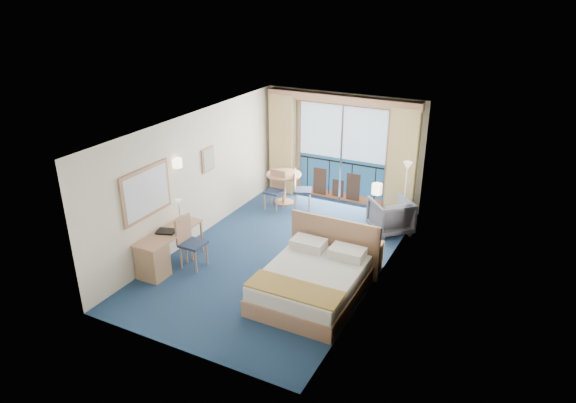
# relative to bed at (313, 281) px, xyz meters

# --- Properties ---
(floor) EXTENTS (6.50, 6.50, 0.00)m
(floor) POSITION_rel_bed_xyz_m (-1.18, 1.04, -0.31)
(floor) COLOR navy
(floor) RESTS_ON ground
(room_walls) EXTENTS (4.04, 6.54, 2.72)m
(room_walls) POSITION_rel_bed_xyz_m (-1.18, 1.04, 1.47)
(room_walls) COLOR beige
(room_walls) RESTS_ON ground
(balcony_door) EXTENTS (2.36, 0.03, 2.52)m
(balcony_door) POSITION_rel_bed_xyz_m (-1.19, 4.26, 0.84)
(balcony_door) COLOR navy
(balcony_door) RESTS_ON room_walls
(curtain_left) EXTENTS (0.65, 0.22, 2.55)m
(curtain_left) POSITION_rel_bed_xyz_m (-2.73, 4.11, 0.97)
(curtain_left) COLOR tan
(curtain_left) RESTS_ON room_walls
(curtain_right) EXTENTS (0.65, 0.22, 2.55)m
(curtain_right) POSITION_rel_bed_xyz_m (0.37, 4.11, 0.97)
(curtain_right) COLOR tan
(curtain_right) RESTS_ON room_walls
(pelmet) EXTENTS (3.80, 0.25, 0.18)m
(pelmet) POSITION_rel_bed_xyz_m (-1.18, 4.14, 2.27)
(pelmet) COLOR tan
(pelmet) RESTS_ON room_walls
(mirror) EXTENTS (0.05, 1.25, 0.95)m
(mirror) POSITION_rel_bed_xyz_m (-3.15, -0.46, 1.24)
(mirror) COLOR tan
(mirror) RESTS_ON room_walls
(wall_print) EXTENTS (0.04, 0.42, 0.52)m
(wall_print) POSITION_rel_bed_xyz_m (-3.15, 1.49, 1.29)
(wall_print) COLOR tan
(wall_print) RESTS_ON room_walls
(sconce_left) EXTENTS (0.18, 0.18, 0.18)m
(sconce_left) POSITION_rel_bed_xyz_m (-3.12, 0.44, 1.54)
(sconce_left) COLOR #FFDFB2
(sconce_left) RESTS_ON room_walls
(sconce_right) EXTENTS (0.18, 0.18, 0.18)m
(sconce_right) POSITION_rel_bed_xyz_m (0.76, 0.89, 1.54)
(sconce_right) COLOR #FFDFB2
(sconce_right) RESTS_ON room_walls
(bed) EXTENTS (1.75, 2.08, 1.10)m
(bed) POSITION_rel_bed_xyz_m (0.00, 0.00, 0.00)
(bed) COLOR tan
(bed) RESTS_ON ground
(nightstand) EXTENTS (0.43, 0.41, 0.57)m
(nightstand) POSITION_rel_bed_xyz_m (0.58, 1.32, -0.03)
(nightstand) COLOR #9E7754
(nightstand) RESTS_ON ground
(phone) EXTENTS (0.20, 0.17, 0.08)m
(phone) POSITION_rel_bed_xyz_m (0.62, 1.33, 0.30)
(phone) COLOR silver
(phone) RESTS_ON nightstand
(armchair) EXTENTS (1.17, 1.17, 0.76)m
(armchair) POSITION_rel_bed_xyz_m (0.47, 3.09, 0.07)
(armchair) COLOR #444853
(armchair) RESTS_ON ground
(floor_lamp) EXTENTS (0.21, 0.21, 1.54)m
(floor_lamp) POSITION_rel_bed_xyz_m (0.65, 3.44, 0.86)
(floor_lamp) COLOR silver
(floor_lamp) RESTS_ON ground
(desk) EXTENTS (0.52, 1.50, 0.70)m
(desk) POSITION_rel_bed_xyz_m (-2.91, -0.65, 0.08)
(desk) COLOR tan
(desk) RESTS_ON ground
(desk_chair) EXTENTS (0.44, 0.43, 1.01)m
(desk_chair) POSITION_rel_bed_xyz_m (-2.56, -0.10, 0.26)
(desk_chair) COLOR #212E4D
(desk_chair) RESTS_ON ground
(folder) EXTENTS (0.41, 0.36, 0.03)m
(folder) POSITION_rel_bed_xyz_m (-2.95, -0.27, 0.41)
(folder) COLOR black
(folder) RESTS_ON desk
(desk_lamp) EXTENTS (0.12, 0.12, 0.46)m
(desk_lamp) POSITION_rel_bed_xyz_m (-2.99, 0.21, 0.74)
(desk_lamp) COLOR silver
(desk_lamp) RESTS_ON desk
(round_table) EXTENTS (0.85, 0.85, 0.77)m
(round_table) POSITION_rel_bed_xyz_m (-2.35, 3.45, 0.27)
(round_table) COLOR tan
(round_table) RESTS_ON ground
(table_chair_a) EXTENTS (0.55, 0.54, 0.96)m
(table_chair_a) POSITION_rel_bed_xyz_m (-1.87, 3.34, 0.23)
(table_chair_a) COLOR #212E4D
(table_chair_a) RESTS_ON ground
(table_chair_b) EXTENTS (0.42, 0.43, 0.94)m
(table_chair_b) POSITION_rel_bed_xyz_m (-2.38, 3.08, 0.22)
(table_chair_b) COLOR #212E4D
(table_chair_b) RESTS_ON ground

